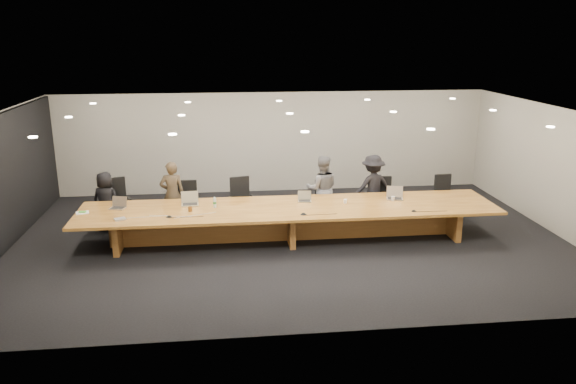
# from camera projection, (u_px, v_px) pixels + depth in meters

# --- Properties ---
(ground) EXTENTS (12.00, 12.00, 0.00)m
(ground) POSITION_uv_depth(u_px,v_px,m) (290.00, 239.00, 12.32)
(ground) COLOR black
(ground) RESTS_ON ground
(back_wall) EXTENTS (12.00, 0.02, 2.80)m
(back_wall) POSITION_uv_depth(u_px,v_px,m) (273.00, 142.00, 15.75)
(back_wall) COLOR beige
(back_wall) RESTS_ON ground
(conference_table) EXTENTS (9.00, 1.80, 0.75)m
(conference_table) POSITION_uv_depth(u_px,v_px,m) (290.00, 217.00, 12.17)
(conference_table) COLOR brown
(conference_table) RESTS_ON ground
(chair_far_left) EXTENTS (0.74, 0.74, 1.15)m
(chair_far_left) POSITION_uv_depth(u_px,v_px,m) (117.00, 203.00, 12.98)
(chair_far_left) COLOR black
(chair_far_left) RESTS_ON ground
(chair_left) EXTENTS (0.55, 0.55, 1.06)m
(chair_left) POSITION_uv_depth(u_px,v_px,m) (188.00, 203.00, 13.10)
(chair_left) COLOR black
(chair_left) RESTS_ON ground
(chair_mid_left) EXTENTS (0.70, 0.70, 1.12)m
(chair_mid_left) POSITION_uv_depth(u_px,v_px,m) (243.00, 201.00, 13.20)
(chair_mid_left) COLOR black
(chair_mid_left) RESTS_ON ground
(chair_mid_right) EXTENTS (0.65, 0.65, 1.01)m
(chair_mid_right) POSITION_uv_depth(u_px,v_px,m) (327.00, 200.00, 13.43)
(chair_mid_right) COLOR black
(chair_mid_right) RESTS_ON ground
(chair_right) EXTENTS (0.57, 0.57, 1.04)m
(chair_right) POSITION_uv_depth(u_px,v_px,m) (383.00, 198.00, 13.54)
(chair_right) COLOR black
(chair_right) RESTS_ON ground
(chair_far_right) EXTENTS (0.56, 0.56, 1.02)m
(chair_far_right) POSITION_uv_depth(u_px,v_px,m) (445.00, 195.00, 13.82)
(chair_far_right) COLOR black
(chair_far_right) RESTS_ON ground
(person_a) EXTENTS (0.75, 0.60, 1.35)m
(person_a) POSITION_uv_depth(u_px,v_px,m) (106.00, 201.00, 12.82)
(person_a) COLOR black
(person_a) RESTS_ON ground
(person_b) EXTENTS (0.60, 0.43, 1.55)m
(person_b) POSITION_uv_depth(u_px,v_px,m) (172.00, 194.00, 12.99)
(person_b) COLOR #3C3020
(person_b) RESTS_ON ground
(person_c) EXTENTS (0.82, 0.66, 1.60)m
(person_c) POSITION_uv_depth(u_px,v_px,m) (322.00, 189.00, 13.33)
(person_c) COLOR #5E5F61
(person_c) RESTS_ON ground
(person_d) EXTENTS (1.12, 0.81, 1.57)m
(person_d) POSITION_uv_depth(u_px,v_px,m) (373.00, 187.00, 13.56)
(person_d) COLOR black
(person_d) RESTS_ON ground
(laptop_a) EXTENTS (0.37, 0.31, 0.25)m
(laptop_a) POSITION_uv_depth(u_px,v_px,m) (117.00, 203.00, 11.96)
(laptop_a) COLOR tan
(laptop_a) RESTS_ON conference_table
(laptop_b) EXTENTS (0.38, 0.29, 0.29)m
(laptop_b) POSITION_uv_depth(u_px,v_px,m) (190.00, 199.00, 12.20)
(laptop_b) COLOR #BEB391
(laptop_b) RESTS_ON conference_table
(laptop_d) EXTENTS (0.31, 0.24, 0.23)m
(laptop_d) POSITION_uv_depth(u_px,v_px,m) (305.00, 196.00, 12.47)
(laptop_d) COLOR tan
(laptop_d) RESTS_ON conference_table
(laptop_e) EXTENTS (0.42, 0.34, 0.29)m
(laptop_e) POSITION_uv_depth(u_px,v_px,m) (395.00, 193.00, 12.63)
(laptop_e) COLOR tan
(laptop_e) RESTS_ON conference_table
(water_bottle) EXTENTS (0.08, 0.08, 0.21)m
(water_bottle) POSITION_uv_depth(u_px,v_px,m) (215.00, 203.00, 12.04)
(water_bottle) COLOR silver
(water_bottle) RESTS_ON conference_table
(amber_mug) EXTENTS (0.09, 0.09, 0.11)m
(amber_mug) POSITION_uv_depth(u_px,v_px,m) (190.00, 209.00, 11.79)
(amber_mug) COLOR brown
(amber_mug) RESTS_ON conference_table
(paper_cup_near) EXTENTS (0.08, 0.08, 0.09)m
(paper_cup_near) POSITION_uv_depth(u_px,v_px,m) (345.00, 201.00, 12.37)
(paper_cup_near) COLOR white
(paper_cup_near) RESTS_ON conference_table
(paper_cup_far) EXTENTS (0.10, 0.10, 0.10)m
(paper_cup_far) POSITION_uv_depth(u_px,v_px,m) (393.00, 199.00, 12.53)
(paper_cup_far) COLOR silver
(paper_cup_far) RESTS_ON conference_table
(notepad) EXTENTS (0.30, 0.26, 0.02)m
(notepad) POSITION_uv_depth(u_px,v_px,m) (82.00, 213.00, 11.70)
(notepad) COLOR white
(notepad) RESTS_ON conference_table
(lime_gadget) EXTENTS (0.15, 0.10, 0.02)m
(lime_gadget) POSITION_uv_depth(u_px,v_px,m) (82.00, 212.00, 11.69)
(lime_gadget) COLOR green
(lime_gadget) RESTS_ON notepad
(av_box) EXTENTS (0.26, 0.23, 0.03)m
(av_box) POSITION_uv_depth(u_px,v_px,m) (120.00, 219.00, 11.27)
(av_box) COLOR silver
(av_box) RESTS_ON conference_table
(mic_left) EXTENTS (0.13, 0.13, 0.03)m
(mic_left) POSITION_uv_depth(u_px,v_px,m) (169.00, 216.00, 11.44)
(mic_left) COLOR black
(mic_left) RESTS_ON conference_table
(mic_center) EXTENTS (0.14, 0.14, 0.03)m
(mic_center) POSITION_uv_depth(u_px,v_px,m) (303.00, 214.00, 11.60)
(mic_center) COLOR black
(mic_center) RESTS_ON conference_table
(mic_right) EXTENTS (0.14, 0.14, 0.03)m
(mic_right) POSITION_uv_depth(u_px,v_px,m) (414.00, 211.00, 11.81)
(mic_right) COLOR black
(mic_right) RESTS_ON conference_table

